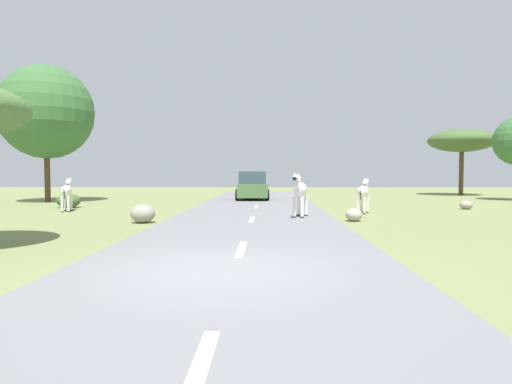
{
  "coord_description": "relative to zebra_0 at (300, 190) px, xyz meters",
  "views": [
    {
      "loc": [
        0.85,
        -7.48,
        1.69
      ],
      "look_at": [
        0.47,
        6.53,
        1.09
      ],
      "focal_mm": 30.92,
      "sensor_mm": 36.0,
      "label": 1
    }
  ],
  "objects": [
    {
      "name": "car_0",
      "position": [
        -2.41,
        17.35,
        -0.2
      ],
      "size": [
        2.14,
        4.4,
        1.74
      ],
      "rotation": [
        0.0,
        0.0,
        3.18
      ],
      "color": "silver",
      "rests_on": "road"
    },
    {
      "name": "lane_markings",
      "position": [
        -1.76,
        -9.92,
        -0.99
      ],
      "size": [
        0.16,
        56.0,
        0.01
      ],
      "color": "silver",
      "rests_on": "road"
    },
    {
      "name": "rock_3",
      "position": [
        1.84,
        -0.89,
        -0.82
      ],
      "size": [
        0.58,
        0.63,
        0.46
      ],
      "primitive_type": "ellipsoid",
      "color": "#A89E8C",
      "rests_on": "ground_plane"
    },
    {
      "name": "tree_0",
      "position": [
        13.43,
        17.34,
        3.08
      ],
      "size": [
        4.9,
        4.9,
        5.01
      ],
      "color": "#4C3823",
      "rests_on": "ground_plane"
    },
    {
      "name": "tree_2",
      "position": [
        -14.08,
        8.99,
        4.17
      ],
      "size": [
        5.39,
        5.39,
        7.92
      ],
      "color": "#4C3823",
      "rests_on": "ground_plane"
    },
    {
      "name": "rock_0",
      "position": [
        8.08,
        4.39,
        -0.84
      ],
      "size": [
        0.58,
        0.57,
        0.4
      ],
      "primitive_type": "ellipsoid",
      "color": "gray",
      "rests_on": "ground_plane"
    },
    {
      "name": "zebra_0",
      "position": [
        0.0,
        0.0,
        0.0
      ],
      "size": [
        0.77,
        1.73,
        1.67
      ],
      "rotation": [
        0.0,
        0.0,
        2.87
      ],
      "color": "silver",
      "rests_on": "road"
    },
    {
      "name": "zebra_2",
      "position": [
        2.84,
        2.27,
        -0.15
      ],
      "size": [
        0.87,
        1.5,
        1.5
      ],
      "rotation": [
        0.0,
        0.0,
        5.87
      ],
      "color": "silver",
      "rests_on": "ground_plane"
    },
    {
      "name": "ground_plane",
      "position": [
        -2.03,
        -8.92,
        -1.05
      ],
      "size": [
        90.0,
        90.0,
        0.0
      ],
      "primitive_type": "plane",
      "color": "olive"
    },
    {
      "name": "rock_1",
      "position": [
        -5.44,
        -1.61,
        -0.73
      ],
      "size": [
        0.83,
        0.78,
        0.63
      ],
      "primitive_type": "ellipsoid",
      "color": "gray",
      "rests_on": "ground_plane"
    },
    {
      "name": "car_1",
      "position": [
        -2.18,
        11.15,
        -0.2
      ],
      "size": [
        2.15,
        4.4,
        1.74
      ],
      "rotation": [
        0.0,
        0.0,
        0.04
      ],
      "color": "#476B38",
      "rests_on": "road"
    },
    {
      "name": "bush_1",
      "position": [
        -10.94,
        4.82,
        -0.7
      ],
      "size": [
        1.14,
        1.03,
        0.69
      ],
      "primitive_type": "ellipsoid",
      "color": "#425B2D",
      "rests_on": "ground_plane"
    },
    {
      "name": "zebra_1",
      "position": [
        -10.06,
        2.76,
        -0.15
      ],
      "size": [
        0.66,
        1.56,
        1.49
      ],
      "rotation": [
        0.0,
        0.0,
        0.25
      ],
      "color": "silver",
      "rests_on": "ground_plane"
    },
    {
      "name": "road",
      "position": [
        -1.76,
        -8.92,
        -1.02
      ],
      "size": [
        6.0,
        64.0,
        0.05
      ],
      "primitive_type": "cube",
      "color": "slate",
      "rests_on": "ground_plane"
    }
  ]
}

